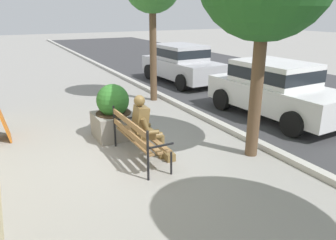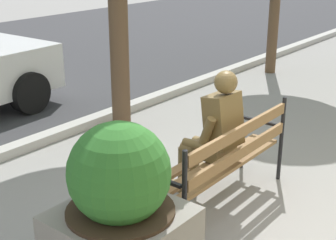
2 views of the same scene
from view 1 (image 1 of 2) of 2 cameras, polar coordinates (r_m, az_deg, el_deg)
ground_plane at (r=6.93m, az=-7.38°, el=-6.55°), size 80.00×80.00×0.00m
curb_stone at (r=8.26m, az=11.78°, el=-2.12°), size 60.00×0.20×0.12m
park_bench at (r=6.61m, az=-5.45°, el=-2.61°), size 1.81×0.55×0.95m
bronze_statue_seated at (r=6.58m, az=-3.54°, el=-1.50°), size 0.66×0.76×1.37m
concrete_planter at (r=7.88m, az=-9.45°, el=1.11°), size 0.91×0.91×1.30m
parked_car_silver at (r=13.98m, az=2.31°, el=9.98°), size 4.18×2.08×1.56m
parked_car_white at (r=9.79m, az=18.15°, el=5.35°), size 4.18×2.08×1.56m
leaning_signboard at (r=8.60m, az=-26.69°, el=-0.19°), size 0.70×0.23×0.89m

